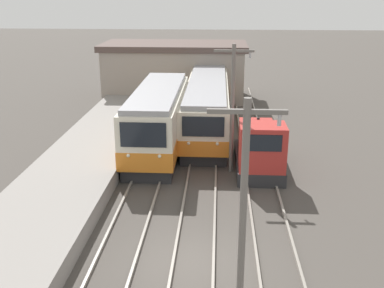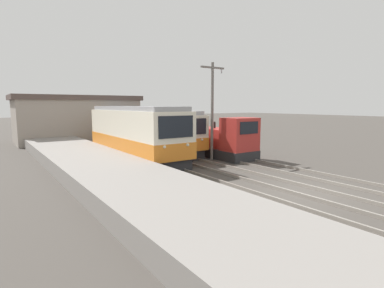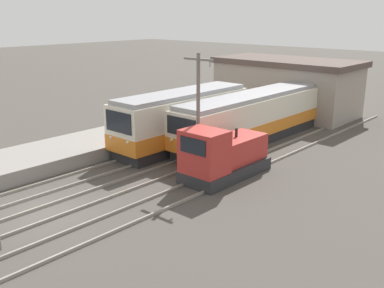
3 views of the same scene
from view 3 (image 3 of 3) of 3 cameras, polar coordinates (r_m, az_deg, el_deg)
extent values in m
plane|color=#47423D|center=(21.87, -18.11, -8.25)|extent=(200.00, 200.00, 0.00)
cube|color=gray|center=(24.59, -22.06, -5.70)|extent=(0.10, 60.00, 0.14)
cube|color=gray|center=(23.38, -20.47, -6.67)|extent=(0.10, 60.00, 0.14)
cube|color=gray|center=(22.26, -18.81, -7.67)|extent=(0.10, 60.00, 0.14)
cube|color=gray|center=(21.10, -16.84, -8.84)|extent=(0.10, 60.00, 0.14)
cube|color=gray|center=(19.89, -14.44, -10.24)|extent=(0.10, 60.00, 0.14)
cube|color=gray|center=(18.82, -11.94, -11.67)|extent=(0.10, 60.00, 0.14)
cube|color=#28282B|center=(30.68, -1.20, 0.36)|extent=(2.58, 10.42, 0.70)
cube|color=silver|center=(30.25, -1.22, 3.55)|extent=(2.80, 10.85, 2.80)
cube|color=orange|center=(30.46, -1.21, 1.91)|extent=(2.84, 10.89, 1.01)
cube|color=black|center=(26.52, -9.33, 2.75)|extent=(2.24, 0.06, 1.23)
sphere|color=silver|center=(27.36, -10.26, 0.82)|extent=(0.18, 0.18, 0.18)
sphere|color=silver|center=(26.20, -8.18, 0.22)|extent=(0.18, 0.18, 0.18)
cube|color=#939399|center=(29.94, -1.24, 6.43)|extent=(2.46, 10.42, 0.28)
cube|color=#28282B|center=(32.26, 7.73, 1.02)|extent=(2.58, 14.21, 0.70)
cube|color=silver|center=(31.89, 7.84, 3.76)|extent=(2.80, 14.80, 2.46)
cube|color=orange|center=(32.06, 7.78, 2.38)|extent=(2.84, 14.84, 0.89)
cube|color=black|center=(26.11, -1.40, 2.21)|extent=(2.24, 0.06, 1.08)
sphere|color=silver|center=(26.86, -2.59, 0.54)|extent=(0.18, 0.18, 0.18)
sphere|color=silver|center=(25.85, -0.16, -0.08)|extent=(0.18, 0.18, 0.18)
cube|color=#939399|center=(31.62, 7.93, 6.18)|extent=(2.46, 14.21, 0.28)
cube|color=#28282B|center=(25.18, 4.32, -3.31)|extent=(2.40, 5.51, 0.70)
cube|color=#B22D28|center=(23.32, 1.58, -1.00)|extent=(2.28, 1.76, 2.30)
cube|color=black|center=(22.52, 0.10, -0.27)|extent=(1.68, 0.04, 0.83)
cube|color=#B22D28|center=(25.52, 5.59, -0.59)|extent=(1.92, 3.64, 1.40)
cylinder|color=black|center=(25.26, 5.65, 1.48)|extent=(0.16, 0.16, 0.50)
cylinder|color=slate|center=(24.76, 0.79, 3.70)|extent=(0.20, 0.20, 6.76)
cube|color=slate|center=(24.28, 0.82, 10.70)|extent=(2.00, 0.12, 0.12)
cylinder|color=#B2B2B7|center=(23.78, 2.29, 10.09)|extent=(0.10, 0.10, 0.30)
cube|color=gray|center=(41.56, 11.87, 6.84)|extent=(12.00, 6.00, 4.36)
cube|color=#51423D|center=(41.25, 12.07, 10.17)|extent=(12.60, 6.30, 0.50)
camera|label=1|loc=(17.18, -63.82, 8.96)|focal=42.00mm
camera|label=2|loc=(29.55, -43.56, 2.23)|focal=28.00mm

